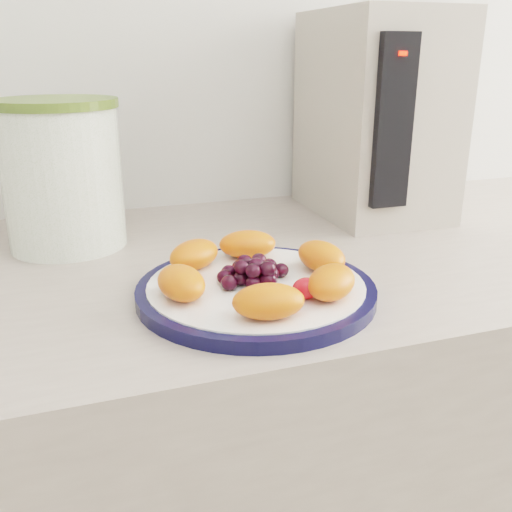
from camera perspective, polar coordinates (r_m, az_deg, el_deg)
name	(u,v)px	position (r m, az deg, el deg)	size (l,w,h in m)	color
counter	(268,504)	(1.04, 1.21, -23.56)	(3.50, 0.60, 0.90)	#A99A8E
plate_rim	(256,291)	(0.66, 0.00, -3.50)	(0.27, 0.27, 0.01)	black
plate_face	(256,290)	(0.65, 0.00, -3.42)	(0.25, 0.25, 0.02)	white
canister	(63,179)	(0.85, -18.76, 7.29)	(0.16, 0.16, 0.20)	#466E26
canister_lid	(54,103)	(0.84, -19.56, 14.22)	(0.17, 0.17, 0.01)	#566D2B
appliance_body	(375,116)	(1.00, 11.80, 13.57)	(0.19, 0.26, 0.33)	#B3A89A
appliance_panel	(393,123)	(0.86, 13.54, 12.80)	(0.06, 0.02, 0.25)	black
appliance_led	(403,53)	(0.85, 14.45, 19.03)	(0.01, 0.01, 0.01)	#FF0C05
fruit_plate	(259,269)	(0.65, 0.26, -1.35)	(0.23, 0.24, 0.03)	#FF5217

